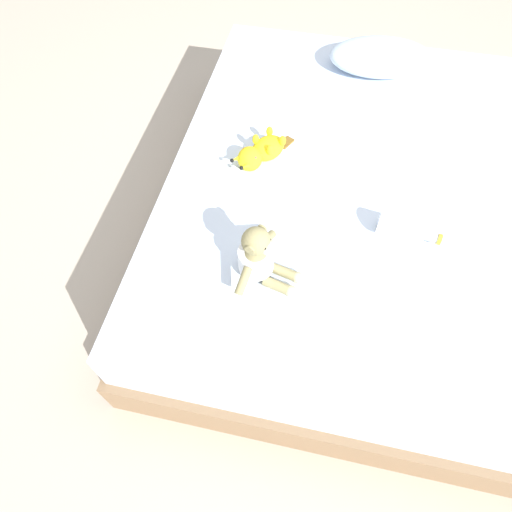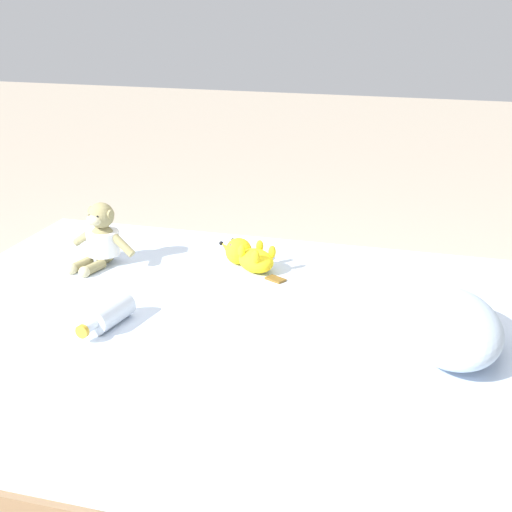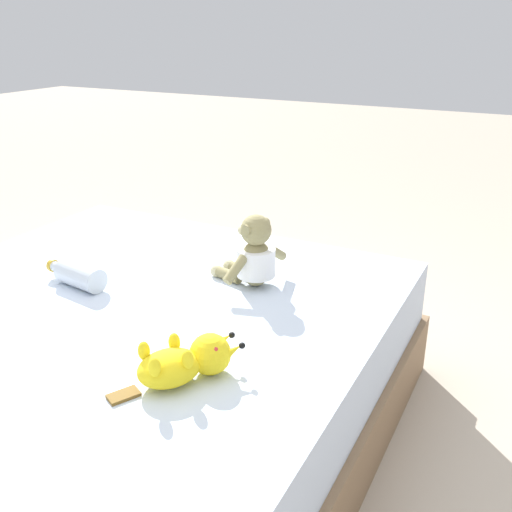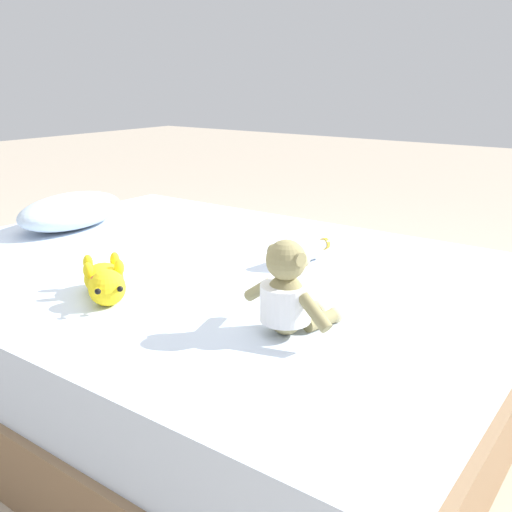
{
  "view_description": "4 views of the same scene",
  "coord_description": "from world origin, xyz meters",
  "px_view_note": "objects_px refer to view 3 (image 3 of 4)",
  "views": [
    {
      "loc": [
        -0.12,
        -1.34,
        1.79
      ],
      "look_at": [
        -0.29,
        -0.54,
        0.54
      ],
      "focal_mm": 31.42,
      "sensor_mm": 36.0,
      "label": 1
    },
    {
      "loc": [
        2.05,
        0.73,
        1.43
      ],
      "look_at": [
        -0.36,
        0.03,
        0.5
      ],
      "focal_mm": 52.04,
      "sensor_mm": 36.0,
      "label": 2
    },
    {
      "loc": [
        -1.06,
        0.94,
        1.22
      ],
      "look_at": [
        -0.29,
        -0.54,
        0.54
      ],
      "focal_mm": 40.64,
      "sensor_mm": 36.0,
      "label": 3
    },
    {
      "loc": [
        -1.36,
        -1.24,
        1.03
      ],
      "look_at": [
        -0.11,
        -0.32,
        0.55
      ],
      "focal_mm": 40.56,
      "sensor_mm": 36.0,
      "label": 4
    }
  ],
  "objects_px": {
    "plush_monkey": "(253,256)",
    "glass_bottle": "(79,275)",
    "plush_yellow_creature": "(187,361)",
    "bed": "(73,411)"
  },
  "relations": [
    {
      "from": "bed",
      "to": "glass_bottle",
      "type": "relative_size",
      "value": 8.57
    },
    {
      "from": "plush_monkey",
      "to": "glass_bottle",
      "type": "distance_m",
      "value": 0.55
    },
    {
      "from": "plush_monkey",
      "to": "glass_bottle",
      "type": "height_order",
      "value": "plush_monkey"
    },
    {
      "from": "plush_yellow_creature",
      "to": "glass_bottle",
      "type": "relative_size",
      "value": 1.28
    },
    {
      "from": "bed",
      "to": "plush_monkey",
      "type": "xyz_separation_m",
      "value": [
        -0.28,
        -0.54,
        0.32
      ]
    },
    {
      "from": "plush_monkey",
      "to": "plush_yellow_creature",
      "type": "xyz_separation_m",
      "value": [
        -0.11,
        0.54,
        -0.05
      ]
    },
    {
      "from": "plush_monkey",
      "to": "glass_bottle",
      "type": "relative_size",
      "value": 1.22
    },
    {
      "from": "plush_monkey",
      "to": "glass_bottle",
      "type": "bearing_deg",
      "value": 29.21
    },
    {
      "from": "plush_yellow_creature",
      "to": "glass_bottle",
      "type": "xyz_separation_m",
      "value": [
        0.59,
        -0.27,
        -0.01
      ]
    },
    {
      "from": "plush_yellow_creature",
      "to": "glass_bottle",
      "type": "bearing_deg",
      "value": -24.69
    }
  ]
}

